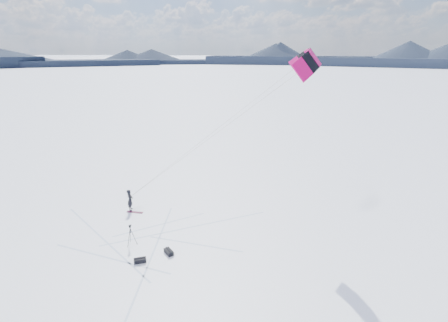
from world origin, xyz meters
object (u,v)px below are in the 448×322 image
(tripod, at_px, (131,232))
(gear_bag_a, at_px, (140,260))
(snowkiter, at_px, (131,210))
(gear_bag_b, at_px, (169,252))
(snowboard, at_px, (135,212))

(tripod, relative_size, gear_bag_a, 1.82)
(snowkiter, bearing_deg, gear_bag_b, -149.05)
(tripod, bearing_deg, gear_bag_b, -22.86)
(snowboard, xyz_separation_m, gear_bag_b, (5.27, -4.56, 0.14))
(tripod, bearing_deg, snowboard, 101.06)
(tripod, bearing_deg, snowkiter, 104.59)
(snowkiter, height_order, gear_bag_b, snowkiter)
(snowkiter, distance_m, tripod, 5.50)
(snowboard, xyz_separation_m, tripod, (2.31, -4.28, 0.96))
(snowkiter, distance_m, gear_bag_a, 7.67)
(snowkiter, height_order, tripod, tripod)
(gear_bag_b, bearing_deg, snowboard, 177.14)
(snowkiter, xyz_separation_m, tripod, (2.86, -4.60, 0.98))
(snowkiter, relative_size, tripod, 1.21)
(tripod, xyz_separation_m, gear_bag_b, (2.96, -0.29, -0.82))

